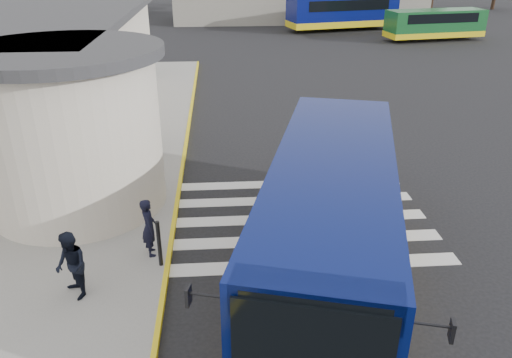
{
  "coord_description": "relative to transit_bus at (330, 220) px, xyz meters",
  "views": [
    {
      "loc": [
        -2.57,
        -13.72,
        7.48
      ],
      "look_at": [
        -1.61,
        -0.5,
        1.22
      ],
      "focal_mm": 35.0,
      "sensor_mm": 36.0,
      "label": 1
    }
  ],
  "objects": [
    {
      "name": "far_bus_b",
      "position": [
        15.75,
        32.22,
        -0.05
      ],
      "size": [
        8.64,
        3.69,
        2.16
      ],
      "rotation": [
        0.0,
        0.0,
        1.74
      ],
      "color": "#165325",
      "rests_on": "ground"
    },
    {
      "name": "transit_bus",
      "position": [
        0.0,
        0.0,
        0.0
      ],
      "size": [
        5.88,
        11.05,
        3.03
      ],
      "rotation": [
        0.0,
        0.0,
        -0.27
      ],
      "color": "#061150",
      "rests_on": "ground"
    },
    {
      "name": "pedestrian_a",
      "position": [
        -4.47,
        0.87,
        -0.51
      ],
      "size": [
        0.51,
        0.65,
        1.58
      ],
      "primitive_type": "imported",
      "rotation": [
        0.0,
        0.0,
        1.83
      ],
      "color": "black",
      "rests_on": "sidewalk"
    },
    {
      "name": "crosswalk",
      "position": [
        -0.47,
        2.65,
        -1.44
      ],
      "size": [
        8.0,
        5.35,
        0.01
      ],
      "color": "silver",
      "rests_on": "ground"
    },
    {
      "name": "curb_strip",
      "position": [
        -4.02,
        7.45,
        -1.37
      ],
      "size": [
        0.12,
        34.0,
        0.16
      ],
      "primitive_type": "cube",
      "color": "yellow",
      "rests_on": "ground"
    },
    {
      "name": "sidewalk",
      "position": [
        -8.97,
        7.45,
        -1.37
      ],
      "size": [
        10.0,
        34.0,
        0.15
      ],
      "primitive_type": "cube",
      "color": "gray",
      "rests_on": "ground"
    },
    {
      "name": "depot_building",
      "position": [
        6.03,
        45.45,
        0.66
      ],
      "size": [
        26.4,
        8.4,
        4.2
      ],
      "color": "gray",
      "rests_on": "ground"
    },
    {
      "name": "far_bus_a",
      "position": [
        9.15,
        38.14,
        0.29
      ],
      "size": [
        10.75,
        5.17,
        2.67
      ],
      "rotation": [
        0.0,
        0.0,
        1.8
      ],
      "color": "#070F59",
      "rests_on": "ground"
    },
    {
      "name": "pedestrian_b",
      "position": [
        -5.99,
        -0.76,
        -0.48
      ],
      "size": [
        0.96,
        1.01,
        1.64
      ],
      "primitive_type": "imported",
      "rotation": [
        0.0,
        0.0,
        -0.97
      ],
      "color": "black",
      "rests_on": "sidewalk"
    },
    {
      "name": "bollard",
      "position": [
        -4.17,
        0.32,
        -0.67
      ],
      "size": [
        0.1,
        0.1,
        1.26
      ],
      "primitive_type": "cylinder",
      "color": "black",
      "rests_on": "sidewalk"
    },
    {
      "name": "ground",
      "position": [
        0.03,
        3.45,
        -1.45
      ],
      "size": [
        140.0,
        140.0,
        0.0
      ],
      "primitive_type": "plane",
      "color": "black",
      "rests_on": "ground"
    },
    {
      "name": "station_building",
      "position": [
        -10.81,
        10.36,
        1.12
      ],
      "size": [
        12.7,
        18.7,
        4.8
      ],
      "color": "beige",
      "rests_on": "ground"
    }
  ]
}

